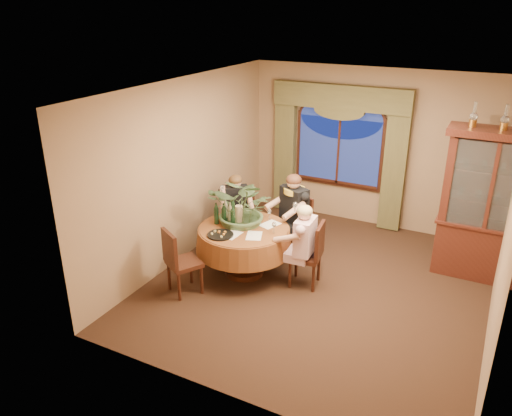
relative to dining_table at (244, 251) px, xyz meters
The scene contains 36 objects.
floor 1.20m from the dining_table, ahead, with size 5.00×5.00×0.00m, color black.
wall_back 3.10m from the dining_table, 67.35° to the left, with size 4.50×4.50×0.00m, color #8B6D4F.
wall_right 3.53m from the dining_table, ahead, with size 5.00×5.00×0.00m, color #8B6D4F.
ceiling 2.68m from the dining_table, ahead, with size 5.00×5.00×0.00m, color white.
window 2.83m from the dining_table, 78.69° to the left, with size 1.62×0.10×1.32m, color navy, non-canonical shape.
arched_transom 3.17m from the dining_table, 78.69° to the left, with size 1.60×0.06×0.44m, color navy, non-canonical shape.
drapery_left 2.75m from the dining_table, 101.09° to the left, with size 0.38×0.14×2.32m, color #4B4829.
drapery_right 3.11m from the dining_table, 58.88° to the left, with size 0.38×0.14×2.32m, color #4B4829.
swag_valance 3.22m from the dining_table, 78.35° to the left, with size 2.45×0.16×0.42m, color #4B4829, non-canonical shape.
dining_table is the anchor object (origin of this frame).
china_cabinet 3.55m from the dining_table, 26.24° to the left, with size 1.37×0.54×2.22m, color #37130D.
oil_lamp_left 3.72m from the dining_table, 29.35° to the left, with size 0.11×0.11×0.34m, color #A5722D, non-canonical shape.
oil_lamp_center 4.01m from the dining_table, 26.24° to the left, with size 0.11×0.11×0.34m, color #A5722D, non-canonical shape.
chair_right 0.94m from the dining_table, ahead, with size 0.42×0.42×0.96m, color black.
chair_back_right 0.98m from the dining_table, 65.15° to the left, with size 0.42×0.42×0.96m, color black.
chair_back 1.00m from the dining_table, 119.87° to the left, with size 0.42×0.42×0.96m, color black.
chair_front_left 0.97m from the dining_table, 120.38° to the right, with size 0.42×0.42×0.96m, color black.
person_pink 0.97m from the dining_table, ahead, with size 0.45×0.41×1.26m, color beige, non-canonical shape.
person_back 0.95m from the dining_table, 126.78° to the left, with size 0.45×0.41×1.26m, color black, non-canonical shape.
person_scarf 1.01m from the dining_table, 64.08° to the left, with size 0.50×0.45×1.38m, color black, non-canonical shape.
stoneware_vase 0.54m from the dining_table, 143.65° to the left, with size 0.15×0.15×0.28m, color #9E8963, non-canonical shape.
centerpiece_plant 1.02m from the dining_table, 114.48° to the left, with size 1.00×1.11×0.87m, color #405B38.
olive_bowl 0.40m from the dining_table, 33.75° to the right, with size 0.17×0.17×0.05m, color #4B562F.
cheese_platter 0.57m from the dining_table, 113.59° to the right, with size 0.37×0.37×0.02m, color black.
wine_bottle_0 0.66m from the dining_table, 144.38° to the left, with size 0.07×0.07×0.33m, color black.
wine_bottle_1 0.56m from the dining_table, 166.97° to the right, with size 0.07×0.07×0.33m, color black.
wine_bottle_2 0.63m from the dining_table, behind, with size 0.07×0.07×0.33m, color black.
wine_bottle_3 0.69m from the dining_table, behind, with size 0.07×0.07×0.33m, color black.
wine_bottle_4 0.68m from the dining_table, 160.72° to the left, with size 0.07×0.07×0.33m, color tan.
wine_bottle_5 0.60m from the dining_table, 169.48° to the left, with size 0.07×0.07×0.33m, color tan.
tasting_paper_0 0.49m from the dining_table, 33.97° to the right, with size 0.21×0.30×0.00m, color white.
tasting_paper_1 0.55m from the dining_table, 43.17° to the left, with size 0.21×0.30×0.00m, color white.
tasting_paper_2 0.48m from the dining_table, 97.90° to the right, with size 0.21×0.30×0.00m, color white.
wine_glass_person_pink 0.66m from the dining_table, ahead, with size 0.07×0.07×0.18m, color silver, non-canonical shape.
wine_glass_person_back 0.66m from the dining_table, 126.78° to the left, with size 0.07×0.07×0.18m, color silver, non-canonical shape.
wine_glass_person_scarf 0.66m from the dining_table, 64.08° to the left, with size 0.07×0.07×0.18m, color silver, non-canonical shape.
Camera 1 is at (2.04, -5.97, 3.80)m, focal length 35.00 mm.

